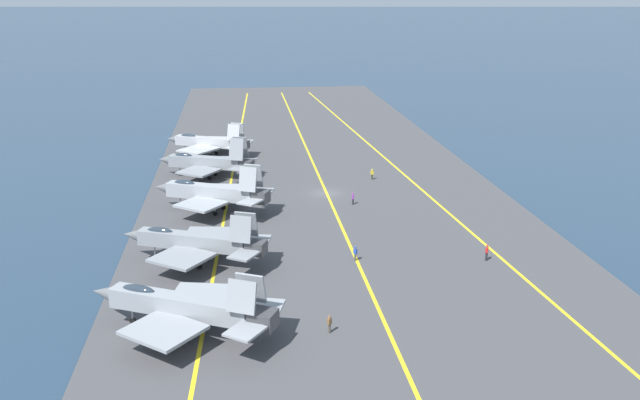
% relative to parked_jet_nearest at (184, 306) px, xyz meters
% --- Properties ---
extents(ground_plane, '(2000.00, 2000.00, 0.00)m').
position_rel_parked_jet_nearest_xyz_m(ground_plane, '(39.28, -17.24, -2.98)').
color(ground_plane, '#23384C').
extents(carrier_deck, '(214.33, 50.71, 0.40)m').
position_rel_parked_jet_nearest_xyz_m(carrier_deck, '(39.28, -17.24, -2.78)').
color(carrier_deck, '#424244').
rests_on(carrier_deck, ground).
extents(deck_stripe_foul_line, '(192.50, 13.07, 0.01)m').
position_rel_parked_jet_nearest_xyz_m(deck_stripe_foul_line, '(39.28, -31.18, -2.57)').
color(deck_stripe_foul_line, yellow).
rests_on(deck_stripe_foul_line, carrier_deck).
extents(deck_stripe_centerline, '(192.90, 0.36, 0.01)m').
position_rel_parked_jet_nearest_xyz_m(deck_stripe_centerline, '(39.28, -17.24, -2.57)').
color(deck_stripe_centerline, yellow).
rests_on(deck_stripe_centerline, carrier_deck).
extents(deck_stripe_edge_line, '(192.70, 9.36, 0.01)m').
position_rel_parked_jet_nearest_xyz_m(deck_stripe_edge_line, '(39.28, -3.29, -2.57)').
color(deck_stripe_edge_line, yellow).
rests_on(deck_stripe_edge_line, carrier_deck).
extents(parked_jet_nearest, '(12.72, 17.11, 6.08)m').
position_rel_parked_jet_nearest_xyz_m(parked_jet_nearest, '(0.00, 0.00, 0.00)').
color(parked_jet_nearest, gray).
rests_on(parked_jet_nearest, carrier_deck).
extents(parked_jet_second, '(12.46, 16.25, 6.11)m').
position_rel_parked_jet_nearest_xyz_m(parked_jet_second, '(15.19, -0.22, -0.02)').
color(parked_jet_second, gray).
rests_on(parked_jet_second, carrier_deck).
extents(parked_jet_third, '(12.45, 16.10, 6.69)m').
position_rel_parked_jet_nearest_xyz_m(parked_jet_third, '(32.60, -1.43, 0.12)').
color(parked_jet_third, '#93999E').
rests_on(parked_jet_third, carrier_deck).
extents(parked_jet_fourth, '(12.32, 15.55, 6.56)m').
position_rel_parked_jet_nearest_xyz_m(parked_jet_fourth, '(49.68, -0.11, -0.16)').
color(parked_jet_fourth, gray).
rests_on(parked_jet_fourth, carrier_deck).
extents(parked_jet_fifth, '(13.73, 15.53, 6.02)m').
position_rel_parked_jet_nearest_xyz_m(parked_jet_fifth, '(63.81, 0.13, -0.16)').
color(parked_jet_fifth, '#A8AAAF').
rests_on(parked_jet_fifth, carrier_deck).
extents(crew_yellow_vest, '(0.34, 0.43, 1.69)m').
position_rel_parked_jet_nearest_xyz_m(crew_yellow_vest, '(45.43, -25.06, -1.65)').
color(crew_yellow_vest, '#383328').
rests_on(crew_yellow_vest, carrier_deck).
extents(crew_red_vest, '(0.46, 0.41, 1.80)m').
position_rel_parked_jet_nearest_xyz_m(crew_red_vest, '(12.41, -31.07, -1.58)').
color(crew_red_vest, '#232328').
rests_on(crew_red_vest, carrier_deck).
extents(crew_purple_vest, '(0.44, 0.36, 1.68)m').
position_rel_parked_jet_nearest_xyz_m(crew_purple_vest, '(33.54, -20.10, -1.65)').
color(crew_purple_vest, '#232328').
rests_on(crew_purple_vest, carrier_deck).
extents(crew_blue_vest, '(0.46, 0.44, 1.68)m').
position_rel_parked_jet_nearest_xyz_m(crew_blue_vest, '(14.08, -17.06, -1.65)').
color(crew_blue_vest, '#4C473D').
rests_on(crew_blue_vest, carrier_deck).
extents(crew_brown_vest, '(0.45, 0.46, 1.67)m').
position_rel_parked_jet_nearest_xyz_m(crew_brown_vest, '(-1.33, -12.18, -1.66)').
color(crew_brown_vest, '#4C473D').
rests_on(crew_brown_vest, carrier_deck).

